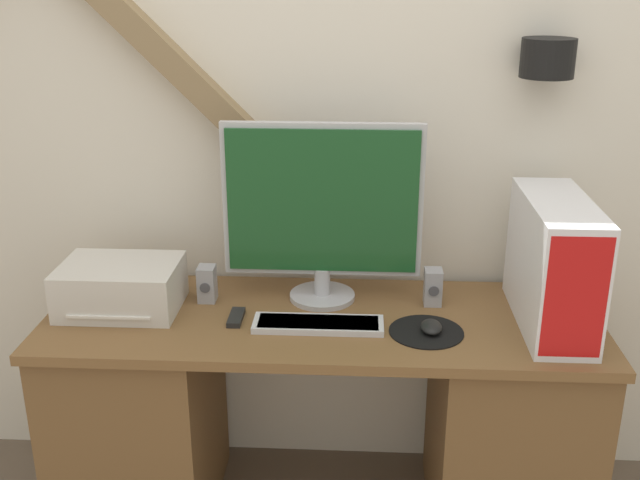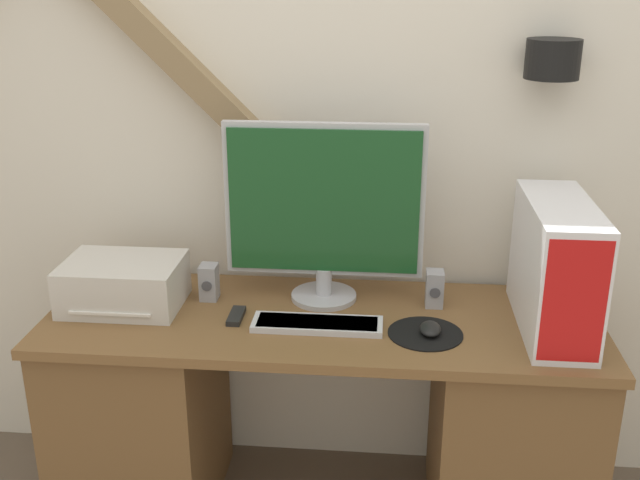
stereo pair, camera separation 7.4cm
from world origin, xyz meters
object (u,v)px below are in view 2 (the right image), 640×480
Objects in this scene: computer_tower at (556,267)px; speaker_right at (434,289)px; mouse at (430,329)px; remote_control at (236,316)px; keyboard at (317,324)px; monitor at (324,207)px; speaker_left at (209,282)px; printer at (123,284)px.

speaker_right is at bearing 160.71° from computer_tower.
remote_control is (-0.56, 0.05, -0.01)m from mouse.
mouse reaches higher than keyboard.
remote_control is (-0.24, -0.17, -0.29)m from monitor.
speaker_right is 0.60m from remote_control.
speaker_left is at bearing 130.04° from remote_control.
monitor reaches higher than speaker_right.
speaker_right is (0.34, -0.02, -0.24)m from monitor.
speaker_right is 1.00× the size of remote_control.
speaker_left is 1.00× the size of remote_control.
speaker_right is (-0.32, 0.11, -0.13)m from computer_tower.
computer_tower reaches higher than remote_control.
mouse is 0.57m from remote_control.
speaker_right reaches higher than keyboard.
speaker_right is at bearing 1.19° from speaker_left.
monitor is 6.75× the size of mouse.
mouse is at bearing -2.94° from keyboard.
speaker_left reaches higher than keyboard.
keyboard is 0.61m from printer.
mouse is 0.70m from speaker_left.
printer is at bearing 170.53° from remote_control.
speaker_right is (0.34, 0.18, 0.05)m from keyboard.
printer is 3.12× the size of speaker_left.
monitor is 5.35× the size of speaker_right.
monitor is at bearing 6.06° from speaker_left.
keyboard is 0.39m from speaker_left.
mouse reaches higher than remote_control.
mouse is at bearing -166.54° from computer_tower.
speaker_left is (-1.02, 0.10, -0.13)m from computer_tower.
monitor is at bearing 176.09° from speaker_right.
remote_control is at bearing -166.08° from speaker_right.
speaker_left is at bearing 155.02° from keyboard.
computer_tower is (0.66, 0.07, 0.17)m from keyboard.
computer_tower is at bearing -19.29° from speaker_right.
monitor reaches higher than keyboard.
computer_tower is at bearing 5.64° from keyboard.
monitor reaches higher than speaker_left.
keyboard is 3.34× the size of speaker_right.
monitor is 0.35m from keyboard.
speaker_left is 1.00× the size of speaker_right.
computer_tower is (0.34, 0.08, 0.17)m from mouse.
mouse is at bearing -34.33° from monitor.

